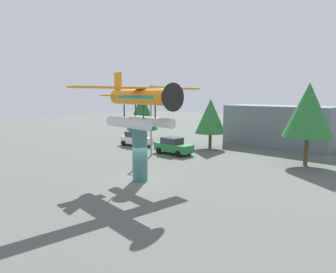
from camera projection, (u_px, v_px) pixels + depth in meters
name	position (u px, v px, depth m)	size (l,w,h in m)	color
ground_plane	(140.00, 180.00, 22.49)	(140.00, 140.00, 0.00)	#515651
display_pedestal	(140.00, 154.00, 22.22)	(1.10, 1.10, 3.94)	#386B66
floatplane_monument	(140.00, 104.00, 21.62)	(7.04, 10.46, 4.00)	silver
car_near_white	(136.00, 139.00, 37.41)	(4.20, 2.02, 1.76)	white
car_mid_green	(173.00, 146.00, 32.29)	(4.20, 2.02, 1.76)	#237A38
streetlight_primary	(152.00, 115.00, 30.75)	(1.84, 0.28, 7.17)	gray
storefront_building	(279.00, 126.00, 37.47)	(12.69, 5.36, 4.90)	slate
tree_west	(142.00, 112.00, 40.62)	(4.21, 4.21, 6.30)	brown
tree_east	(211.00, 116.00, 35.24)	(3.56, 3.56, 5.78)	brown
tree_center_back	(308.00, 110.00, 26.63)	(4.28, 4.28, 7.31)	brown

